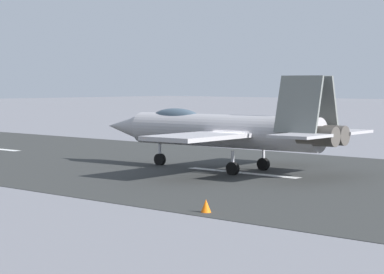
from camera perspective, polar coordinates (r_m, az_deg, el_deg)
name	(u,v)px	position (r m, az deg, el deg)	size (l,w,h in m)	color
ground_plane	(238,173)	(46.80, 3.30, -2.56)	(400.00, 400.00, 0.00)	slate
runway_strip	(238,172)	(46.79, 3.32, -2.55)	(240.00, 26.00, 0.02)	#303130
fighter_jet	(222,130)	(47.64, 2.16, 0.52)	(17.65, 13.91, 5.65)	#A3A0A4
marker_cone_near	(206,206)	(32.34, 1.00, -4.95)	(0.44, 0.44, 0.55)	orange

